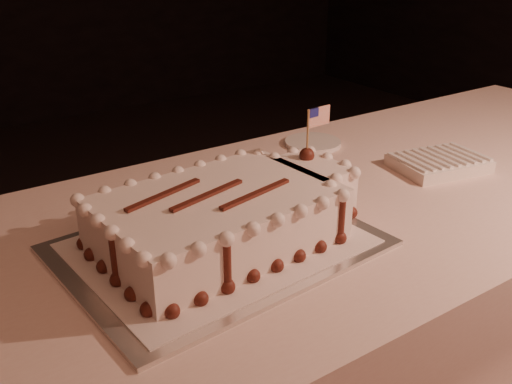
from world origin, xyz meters
TOP-DOWN VIEW (x-y plane):
  - banquet_table at (0.00, 0.60)m, footprint 2.40×0.80m
  - cake_board at (-0.25, 0.55)m, footprint 0.55×0.43m
  - doily at (-0.25, 0.55)m, footprint 0.49×0.39m
  - sheet_cake at (-0.22, 0.55)m, footprint 0.50×0.31m
  - napkin_stack at (0.37, 0.58)m, footprint 0.23×0.18m
  - side_plate at (0.23, 0.87)m, footprint 0.15×0.15m

SIDE VIEW (x-z plane):
  - banquet_table at x=0.00m, z-range 0.00..0.75m
  - cake_board at x=-0.25m, z-range 0.75..0.76m
  - side_plate at x=0.23m, z-range 0.75..0.76m
  - doily at x=-0.25m, z-range 0.76..0.76m
  - napkin_stack at x=0.37m, z-range 0.75..0.78m
  - sheet_cake at x=-0.22m, z-range 0.71..0.91m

